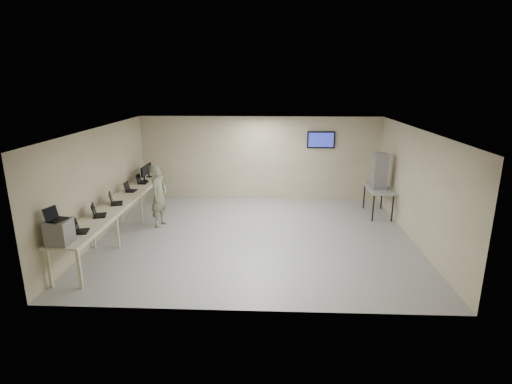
{
  "coord_description": "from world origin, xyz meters",
  "views": [
    {
      "loc": [
        0.43,
        -9.73,
        3.95
      ],
      "look_at": [
        0.0,
        0.2,
        1.15
      ],
      "focal_mm": 28.0,
      "sensor_mm": 36.0,
      "label": 1
    }
  ],
  "objects_px": {
    "side_table": "(379,191)",
    "soldier": "(159,196)",
    "equipment_box": "(59,232)",
    "workbench": "(118,204)"
  },
  "relations": [
    {
      "from": "soldier",
      "to": "side_table",
      "type": "xyz_separation_m",
      "value": [
        6.3,
        1.2,
        -0.1
      ]
    },
    {
      "from": "soldier",
      "to": "side_table",
      "type": "height_order",
      "value": "soldier"
    },
    {
      "from": "soldier",
      "to": "side_table",
      "type": "bearing_deg",
      "value": -67.96
    },
    {
      "from": "equipment_box",
      "to": "side_table",
      "type": "distance_m",
      "value": 8.62
    },
    {
      "from": "equipment_box",
      "to": "soldier",
      "type": "relative_size",
      "value": 0.28
    },
    {
      "from": "workbench",
      "to": "equipment_box",
      "type": "height_order",
      "value": "equipment_box"
    },
    {
      "from": "equipment_box",
      "to": "side_table",
      "type": "bearing_deg",
      "value": 31.82
    },
    {
      "from": "workbench",
      "to": "equipment_box",
      "type": "bearing_deg",
      "value": -91.31
    },
    {
      "from": "workbench",
      "to": "equipment_box",
      "type": "xyz_separation_m",
      "value": [
        -0.06,
        -2.75,
        0.31
      ]
    },
    {
      "from": "side_table",
      "to": "soldier",
      "type": "bearing_deg",
      "value": -169.23
    }
  ]
}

